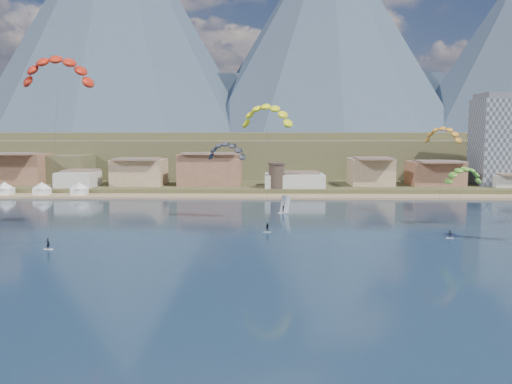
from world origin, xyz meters
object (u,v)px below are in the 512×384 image
kitesurfer_yellow (267,112)px  kitesurfer_green (464,173)px  windsurfer (284,208)px  kitesurfer_red (58,67)px  watchtower (277,175)px  apartment_tower (505,140)px

kitesurfer_yellow → kitesurfer_green: bearing=-5.7°
kitesurfer_green → windsurfer: size_ratio=3.78×
kitesurfer_red → windsurfer: bearing=31.9°
watchtower → windsurfer: (1.27, -41.20, -4.93)m
kitesurfer_green → windsurfer: (-38.20, 19.19, -10.34)m
apartment_tower → watchtower: apartment_tower is taller
kitesurfer_yellow → windsurfer: kitesurfer_yellow is taller
watchtower → kitesurfer_green: 72.35m
kitesurfer_red → apartment_tower: bearing=33.9°
watchtower → kitesurfer_yellow: (-3.14, -56.11, 18.59)m
apartment_tower → kitesurfer_red: 150.93m
kitesurfer_yellow → kitesurfer_green: kitesurfer_yellow is taller
apartment_tower → kitesurfer_green: bearing=-118.6°
windsurfer → watchtower: bearing=91.8°
kitesurfer_red → watchtower: bearing=57.4°
kitesurfer_green → watchtower: bearing=123.2°
apartment_tower → windsurfer: (-78.73, -55.20, -16.38)m
watchtower → kitesurfer_red: 87.09m
kitesurfer_red → kitesurfer_yellow: size_ratio=1.33×
watchtower → kitesurfer_yellow: kitesurfer_yellow is taller
kitesurfer_red → windsurfer: 62.79m
apartment_tower → kitesurfer_green: size_ratio=1.87×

